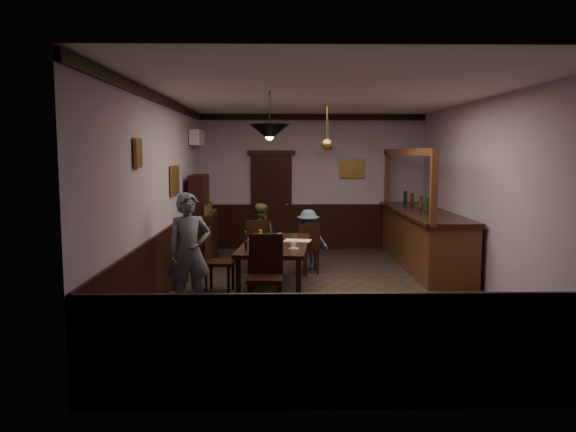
{
  "coord_description": "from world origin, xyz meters",
  "views": [
    {
      "loc": [
        -0.76,
        -8.5,
        2.16
      ],
      "look_at": [
        -0.6,
        0.36,
        1.15
      ],
      "focal_mm": 35.0,
      "sensor_mm": 36.0,
      "label": 1
    }
  ],
  "objects_px": {
    "coffee_cup": "(293,246)",
    "soda_can": "(276,240)",
    "pendant_iron": "(269,132)",
    "pendant_brass_mid": "(327,144)",
    "chair_far_right": "(308,246)",
    "chair_side": "(214,257)",
    "person_seated_right": "(308,240)",
    "pendant_brass_far": "(328,146)",
    "bar_counter": "(423,237)",
    "person_standing": "(189,252)",
    "dining_table": "(275,247)",
    "chair_near": "(265,271)",
    "chair_far_left": "(258,243)",
    "sideboard": "(202,229)",
    "person_seated_left": "(260,236)"
  },
  "relations": [
    {
      "from": "chair_side",
      "to": "person_seated_left",
      "type": "distance_m",
      "value": 1.82
    },
    {
      "from": "chair_far_left",
      "to": "bar_counter",
      "type": "distance_m",
      "value": 3.15
    },
    {
      "from": "person_standing",
      "to": "person_seated_left",
      "type": "relative_size",
      "value": 1.32
    },
    {
      "from": "person_standing",
      "to": "soda_can",
      "type": "relative_size",
      "value": 13.51
    },
    {
      "from": "coffee_cup",
      "to": "person_standing",
      "type": "bearing_deg",
      "value": -152.12
    },
    {
      "from": "person_standing",
      "to": "soda_can",
      "type": "bearing_deg",
      "value": 20.36
    },
    {
      "from": "dining_table",
      "to": "pendant_brass_mid",
      "type": "distance_m",
      "value": 2.21
    },
    {
      "from": "chair_far_left",
      "to": "chair_side",
      "type": "distance_m",
      "value": 1.55
    },
    {
      "from": "dining_table",
      "to": "person_standing",
      "type": "height_order",
      "value": "person_standing"
    },
    {
      "from": "soda_can",
      "to": "person_seated_left",
      "type": "bearing_deg",
      "value": 100.37
    },
    {
      "from": "dining_table",
      "to": "chair_far_right",
      "type": "relative_size",
      "value": 2.53
    },
    {
      "from": "chair_side",
      "to": "coffee_cup",
      "type": "xyz_separation_m",
      "value": [
        1.21,
        -0.45,
        0.25
      ]
    },
    {
      "from": "pendant_brass_mid",
      "to": "pendant_brass_far",
      "type": "xyz_separation_m",
      "value": [
        0.2,
        1.92,
        0.0
      ]
    },
    {
      "from": "dining_table",
      "to": "person_seated_left",
      "type": "bearing_deg",
      "value": 100.76
    },
    {
      "from": "bar_counter",
      "to": "pendant_brass_far",
      "type": "xyz_separation_m",
      "value": [
        -1.69,
        1.32,
        1.73
      ]
    },
    {
      "from": "bar_counter",
      "to": "person_seated_right",
      "type": "bearing_deg",
      "value": -171.88
    },
    {
      "from": "chair_near",
      "to": "soda_can",
      "type": "height_order",
      "value": "chair_near"
    },
    {
      "from": "chair_side",
      "to": "sideboard",
      "type": "relative_size",
      "value": 0.58
    },
    {
      "from": "bar_counter",
      "to": "pendant_iron",
      "type": "xyz_separation_m",
      "value": [
        -2.86,
        -2.61,
        1.87
      ]
    },
    {
      "from": "pendant_iron",
      "to": "person_seated_right",
      "type": "bearing_deg",
      "value": 73.73
    },
    {
      "from": "sideboard",
      "to": "person_standing",
      "type": "bearing_deg",
      "value": -85.4
    },
    {
      "from": "chair_far_left",
      "to": "pendant_brass_far",
      "type": "distance_m",
      "value": 2.91
    },
    {
      "from": "chair_side",
      "to": "pendant_brass_far",
      "type": "distance_m",
      "value": 4.21
    },
    {
      "from": "person_seated_right",
      "to": "pendant_brass_far",
      "type": "distance_m",
      "value": 2.43
    },
    {
      "from": "pendant_iron",
      "to": "pendant_brass_mid",
      "type": "height_order",
      "value": "same"
    },
    {
      "from": "pendant_brass_far",
      "to": "pendant_brass_mid",
      "type": "bearing_deg",
      "value": -95.95
    },
    {
      "from": "dining_table",
      "to": "pendant_iron",
      "type": "bearing_deg",
      "value": -95.43
    },
    {
      "from": "person_standing",
      "to": "pendant_iron",
      "type": "bearing_deg",
      "value": -2.7
    },
    {
      "from": "person_standing",
      "to": "pendant_brass_mid",
      "type": "bearing_deg",
      "value": 28.36
    },
    {
      "from": "person_standing",
      "to": "person_seated_right",
      "type": "xyz_separation_m",
      "value": [
        1.76,
        2.65,
        -0.25
      ]
    },
    {
      "from": "sideboard",
      "to": "pendant_brass_far",
      "type": "relative_size",
      "value": 2.14
    },
    {
      "from": "chair_far_left",
      "to": "person_standing",
      "type": "height_order",
      "value": "person_standing"
    },
    {
      "from": "pendant_iron",
      "to": "soda_can",
      "type": "bearing_deg",
      "value": 82.5
    },
    {
      "from": "person_seated_left",
      "to": "bar_counter",
      "type": "relative_size",
      "value": 0.31
    },
    {
      "from": "person_standing",
      "to": "bar_counter",
      "type": "bearing_deg",
      "value": 16.35
    },
    {
      "from": "chair_far_left",
      "to": "bar_counter",
      "type": "relative_size",
      "value": 0.24
    },
    {
      "from": "dining_table",
      "to": "person_seated_left",
      "type": "xyz_separation_m",
      "value": [
        -0.3,
        1.59,
        -0.07
      ]
    },
    {
      "from": "chair_side",
      "to": "person_standing",
      "type": "height_order",
      "value": "person_standing"
    },
    {
      "from": "coffee_cup",
      "to": "soda_can",
      "type": "relative_size",
      "value": 0.67
    },
    {
      "from": "sideboard",
      "to": "pendant_brass_mid",
      "type": "distance_m",
      "value": 2.91
    },
    {
      "from": "chair_near",
      "to": "pendant_iron",
      "type": "relative_size",
      "value": 1.58
    },
    {
      "from": "chair_near",
      "to": "chair_far_left",
      "type": "bearing_deg",
      "value": 96.93
    },
    {
      "from": "pendant_iron",
      "to": "pendant_brass_mid",
      "type": "distance_m",
      "value": 2.24
    },
    {
      "from": "chair_far_right",
      "to": "chair_side",
      "type": "xyz_separation_m",
      "value": [
        -1.53,
        -1.34,
        0.05
      ]
    },
    {
      "from": "coffee_cup",
      "to": "pendant_brass_far",
      "type": "xyz_separation_m",
      "value": [
        0.83,
        3.68,
        1.5
      ]
    },
    {
      "from": "bar_counter",
      "to": "pendant_brass_far",
      "type": "distance_m",
      "value": 2.76
    },
    {
      "from": "person_seated_right",
      "to": "pendant_brass_mid",
      "type": "bearing_deg",
      "value": 136.1
    },
    {
      "from": "chair_far_left",
      "to": "chair_side",
      "type": "height_order",
      "value": "chair_side"
    },
    {
      "from": "chair_near",
      "to": "pendant_iron",
      "type": "bearing_deg",
      "value": 86.95
    },
    {
      "from": "dining_table",
      "to": "pendant_brass_mid",
      "type": "height_order",
      "value": "pendant_brass_mid"
    }
  ]
}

